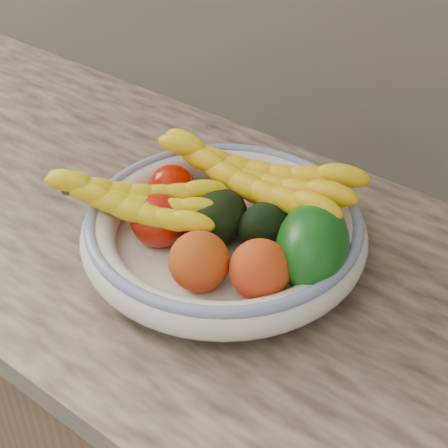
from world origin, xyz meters
TOP-DOWN VIEW (x-y plane):
  - kitchen_counter at (0.00, 1.69)m, footprint 2.44×0.66m
  - fruit_bowl at (0.00, 1.66)m, footprint 0.39×0.39m
  - clementine_back_left at (-0.02, 1.76)m, footprint 0.05×0.05m
  - clementine_back_right at (0.02, 1.75)m, footprint 0.05×0.05m
  - tomato_left at (-0.11, 1.68)m, footprint 0.08×0.08m
  - tomato_near_left at (-0.07, 1.61)m, footprint 0.11×0.11m
  - avocado_center at (-0.01, 1.66)m, footprint 0.08×0.11m
  - avocado_right at (0.05, 1.69)m, footprint 0.10×0.12m
  - green_mango at (0.13, 1.68)m, footprint 0.17×0.18m
  - peach_front at (0.03, 1.57)m, footprint 0.10×0.10m
  - peach_right at (0.10, 1.61)m, footprint 0.09×0.09m
  - banana_bunch_back at (-0.00, 1.73)m, footprint 0.33×0.15m
  - banana_bunch_front at (-0.11, 1.60)m, footprint 0.28×0.21m

SIDE VIEW (x-z plane):
  - kitchen_counter at x=0.00m, z-range -0.24..1.16m
  - fruit_bowl at x=0.00m, z-range 0.91..0.99m
  - clementine_back_left at x=-0.02m, z-range 0.93..0.98m
  - clementine_back_right at x=0.02m, z-range 0.93..0.98m
  - tomato_left at x=-0.11m, z-range 0.93..0.99m
  - tomato_near_left at x=-0.07m, z-range 0.93..1.00m
  - avocado_center at x=-0.01m, z-range 0.93..1.00m
  - avocado_right at x=0.05m, z-range 0.93..1.00m
  - peach_front at x=0.03m, z-range 0.93..1.00m
  - peach_right at x=0.10m, z-range 0.93..1.01m
  - green_mango at x=0.13m, z-range 0.91..1.04m
  - banana_bunch_front at x=-0.11m, z-range 0.95..1.02m
  - banana_bunch_back at x=0.00m, z-range 0.94..1.03m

